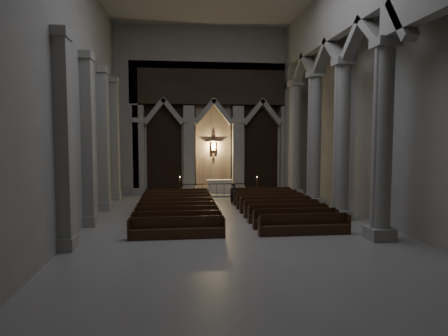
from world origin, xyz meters
The scene contains 11 objects.
room centered at (0.00, 0.00, 7.60)m, with size 24.00×24.10×12.00m.
sanctuary_wall centered at (0.00, 11.54, 6.62)m, with size 14.00×0.77×12.00m.
right_arcade centered at (5.50, 1.33, 7.83)m, with size 1.00×24.00×12.00m.
left_pilasters centered at (-6.75, 3.50, 3.91)m, with size 0.60×13.00×8.03m.
sanctuary_step centered at (0.00, 10.60, 0.07)m, with size 8.50×2.60×0.15m, color gray.
altar centered at (0.33, 10.71, 0.62)m, with size 1.83×0.73×0.93m.
altar_rail centered at (0.00, 9.24, 0.67)m, with size 5.14×0.09×1.01m.
candle_stand_left centered at (-2.51, 8.89, 0.41)m, with size 0.26×0.26×1.52m.
candle_stand_right centered at (2.89, 9.79, 0.38)m, with size 0.23×0.23×1.38m.
pews centered at (0.00, 3.06, 0.29)m, with size 9.36×9.30×0.88m.
worshipper centered at (0.81, 6.60, 0.65)m, with size 0.48×0.31×1.31m, color black.
Camera 1 is at (-2.67, -17.62, 4.19)m, focal length 32.00 mm.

